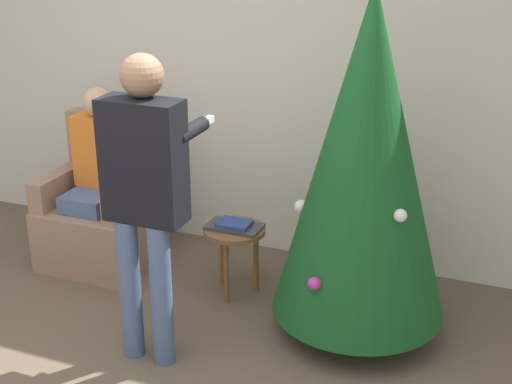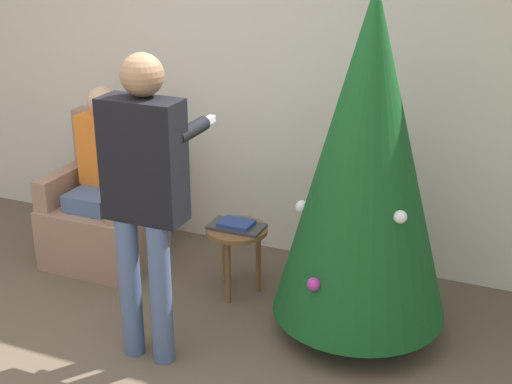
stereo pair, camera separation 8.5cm
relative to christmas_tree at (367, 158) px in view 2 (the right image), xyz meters
The scene contains 8 objects.
wall_back 1.49m from the christmas_tree, 142.70° to the left, with size 8.00×0.06×2.70m.
christmas_tree is the anchor object (origin of this frame).
armchair 2.09m from the christmas_tree, behind, with size 0.70×0.68×1.04m.
person_seated 1.99m from the christmas_tree, behind, with size 0.36×0.46×1.26m.
person_standing 1.22m from the christmas_tree, 147.01° to the right, with size 0.45×0.57×1.72m.
side_stool 1.12m from the christmas_tree, behind, with size 0.40×0.40×0.47m.
laptop 1.07m from the christmas_tree, behind, with size 0.35×0.20×0.02m.
book 1.06m from the christmas_tree, behind, with size 0.21×0.16×0.02m.
Camera 2 is at (2.05, -2.32, 2.37)m, focal length 50.00 mm.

